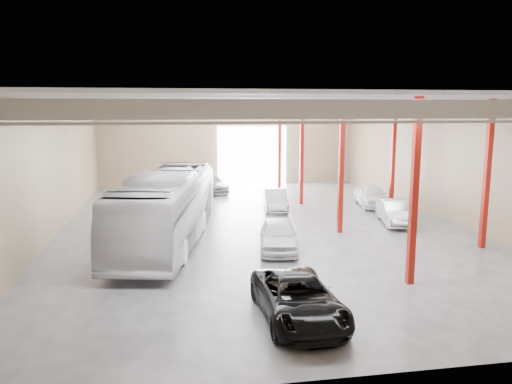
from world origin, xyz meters
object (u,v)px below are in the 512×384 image
object	(u,v)px
black_sedan	(298,299)
coach_bus	(167,208)
car_row_b	(276,200)
car_right_far	(371,195)
car_right_near	(395,212)
car_row_a	(278,235)
car_row_c	(210,184)

from	to	relation	value
black_sedan	coach_bus	bearing A→B (deg)	111.30
car_row_b	car_right_far	xyz separation A→B (m)	(6.65, 0.13, 0.07)
coach_bus	car_right_near	size ratio (longest dim) A/B	3.04
car_row_b	car_right_near	world-z (taller)	car_right_near
car_row_a	car_row_b	world-z (taller)	car_row_a
car_row_a	car_right_near	xyz separation A→B (m)	(7.72, 4.08, -0.03)
car_row_c	car_right_far	bearing A→B (deg)	-49.12
car_row_a	coach_bus	bearing A→B (deg)	167.54
car_right_far	car_row_a	bearing A→B (deg)	-124.50
coach_bus	car_row_b	world-z (taller)	coach_bus
black_sedan	car_right_far	size ratio (longest dim) A/B	1.15
car_row_b	car_right_far	distance (m)	6.66
car_right_near	car_row_b	bearing A→B (deg)	151.83
car_right_near	car_row_c	bearing A→B (deg)	139.38
coach_bus	car_right_far	size ratio (longest dim) A/B	2.92
coach_bus	car_row_b	xyz separation A→B (m)	(6.89, 7.02, -1.10)
black_sedan	car_row_a	world-z (taller)	car_row_a
coach_bus	car_right_near	xyz separation A→B (m)	(12.80, 1.95, -1.09)
car_row_a	car_right_near	distance (m)	8.73
black_sedan	car_row_c	bearing A→B (deg)	90.77
coach_bus	car_row_c	size ratio (longest dim) A/B	2.71
car_right_far	car_row_b	bearing A→B (deg)	-170.98
black_sedan	car_row_b	xyz separation A→B (m)	(2.85, 16.82, -0.02)
car_right_far	coach_bus	bearing A→B (deg)	-144.27
car_row_b	car_row_c	bearing A→B (deg)	123.14
coach_bus	car_row_b	size ratio (longest dim) A/B	3.11
black_sedan	car_row_c	size ratio (longest dim) A/B	1.06
car_row_c	car_right_near	bearing A→B (deg)	-66.08
black_sedan	car_right_far	distance (m)	19.43
car_right_near	coach_bus	bearing A→B (deg)	-158.86
car_row_c	coach_bus	bearing A→B (deg)	-115.45
car_row_b	car_right_far	world-z (taller)	car_right_far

